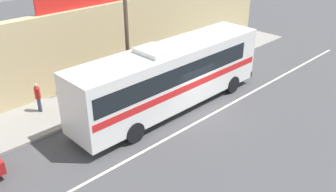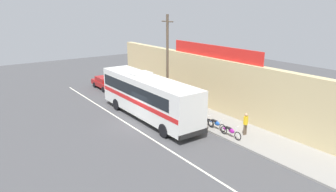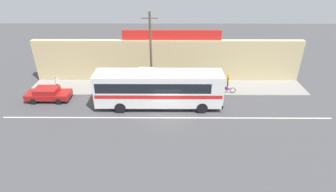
# 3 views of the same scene
# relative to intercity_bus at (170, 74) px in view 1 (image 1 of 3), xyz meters

# --- Properties ---
(ground_plane) EXTENTS (70.00, 70.00, 0.00)m
(ground_plane) POSITION_rel_intercity_bus_xyz_m (0.89, -1.26, -2.07)
(ground_plane) COLOR #444447
(sidewalk_slab) EXTENTS (30.00, 3.60, 0.14)m
(sidewalk_slab) POSITION_rel_intercity_bus_xyz_m (0.89, 3.94, -2.00)
(sidewalk_slab) COLOR gray
(sidewalk_slab) RESTS_ON ground_plane
(storefront_facade) EXTENTS (30.00, 0.70, 4.80)m
(storefront_facade) POSITION_rel_intercity_bus_xyz_m (0.89, 6.09, 0.33)
(storefront_facade) COLOR tan
(storefront_facade) RESTS_ON ground_plane
(road_center_stripe) EXTENTS (30.00, 0.14, 0.01)m
(road_center_stripe) POSITION_rel_intercity_bus_xyz_m (0.89, -2.06, -2.06)
(road_center_stripe) COLOR silver
(road_center_stripe) RESTS_ON ground_plane
(intercity_bus) EXTENTS (11.95, 2.63, 3.78)m
(intercity_bus) POSITION_rel_intercity_bus_xyz_m (0.00, 0.00, 0.00)
(intercity_bus) COLOR silver
(intercity_bus) RESTS_ON ground_plane
(utility_pole) EXTENTS (1.60, 0.22, 8.40)m
(utility_pole) POSITION_rel_intercity_bus_xyz_m (-0.74, 2.59, 2.41)
(utility_pole) COLOR brown
(utility_pole) RESTS_ON sidewalk_slab
(motorcycle_blue) EXTENTS (1.96, 0.56, 0.94)m
(motorcycle_blue) POSITION_rel_intercity_bus_xyz_m (7.08, 2.58, -1.50)
(motorcycle_blue) COLOR black
(motorcycle_blue) RESTS_ON sidewalk_slab
(motorcycle_green) EXTENTS (1.92, 0.56, 0.94)m
(motorcycle_green) POSITION_rel_intercity_bus_xyz_m (4.26, 2.70, -1.50)
(motorcycle_green) COLOR black
(motorcycle_green) RESTS_ON sidewalk_slab
(motorcycle_black) EXTENTS (1.95, 0.56, 0.94)m
(motorcycle_black) POSITION_rel_intercity_bus_xyz_m (5.42, 2.77, -1.50)
(motorcycle_black) COLOR black
(motorcycle_black) RESTS_ON sidewalk_slab
(pedestrian_far_right) EXTENTS (0.30, 0.48, 1.66)m
(pedestrian_far_right) POSITION_rel_intercity_bus_xyz_m (7.45, 3.72, -0.96)
(pedestrian_far_right) COLOR brown
(pedestrian_far_right) RESTS_ON sidewalk_slab
(pedestrian_far_left) EXTENTS (0.30, 0.48, 1.63)m
(pedestrian_far_left) POSITION_rel_intercity_bus_xyz_m (-5.40, 4.53, -0.98)
(pedestrian_far_left) COLOR navy
(pedestrian_far_left) RESTS_ON sidewalk_slab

